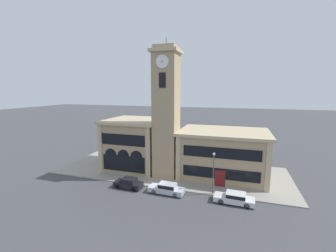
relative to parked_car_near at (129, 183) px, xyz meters
name	(u,v)px	position (x,y,z in m)	size (l,w,h in m)	color
ground_plane	(156,188)	(3.72, 1.17, -0.78)	(300.00, 300.00, 0.00)	#424247
sidewalk_kerb	(170,171)	(3.72, 8.33, -0.70)	(38.78, 14.33, 0.15)	gray
clock_tower	(166,113)	(3.72, 6.06, 9.55)	(4.31, 4.31, 21.72)	tan
town_hall_left_wing	(136,143)	(-3.08, 8.84, 3.62)	(10.09, 9.94, 8.74)	tan
town_hall_right_wing	(223,153)	(12.47, 8.85, 3.02)	(13.98, 9.94, 7.54)	tan
parked_car_near	(129,183)	(0.00, 0.00, 0.00)	(4.15, 1.94, 1.50)	black
parked_car_mid	(167,188)	(5.74, 0.00, -0.03)	(4.94, 1.94, 1.44)	#B2B7C1
parked_car_far	(235,198)	(14.62, 0.00, -0.05)	(4.98, 2.09, 1.38)	silver
street_lamp	(213,167)	(11.75, 1.52, 3.12)	(0.36, 0.36, 5.70)	#4C4C51
bollard	(168,184)	(5.47, 1.45, -0.11)	(0.18, 0.18, 1.06)	black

